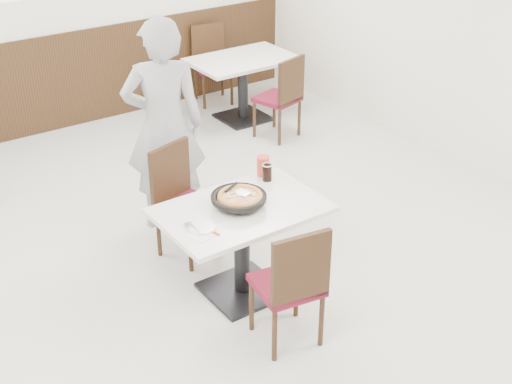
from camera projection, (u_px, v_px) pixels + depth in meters
floor at (233, 263)px, 5.88m from camera, size 7.00×7.00×0.00m
wall_back at (55, 6)px, 7.73m from camera, size 6.00×0.04×2.80m
wall_right at (497, 37)px, 6.71m from camera, size 0.04×7.00×2.80m
wainscot_back at (66, 81)px, 8.12m from camera, size 5.90×0.03×1.10m
main_table at (242, 251)px, 5.35m from camera, size 1.29×0.95×0.75m
chair_near at (287, 282)px, 4.83m from camera, size 0.48×0.48×0.95m
chair_far at (188, 204)px, 5.77m from camera, size 0.52×0.52×0.95m
trivet at (244, 205)px, 5.17m from camera, size 0.14×0.14×0.04m
pizza_pan at (239, 201)px, 5.17m from camera, size 0.41×0.41×0.01m
pizza at (240, 198)px, 5.17m from camera, size 0.38×0.38×0.02m
pizza_server at (243, 193)px, 5.18m from camera, size 0.11×0.12×0.00m
napkin at (202, 235)px, 4.84m from camera, size 0.18×0.18×0.00m
side_plate at (202, 228)px, 4.91m from camera, size 0.21×0.21×0.01m
fork at (196, 229)px, 4.87m from camera, size 0.03×0.15×0.00m
cola_glass at (267, 173)px, 5.52m from camera, size 0.08×0.08×0.13m
red_cup at (263, 166)px, 5.59m from camera, size 0.11×0.11×0.16m
diner_person at (164, 126)px, 6.00m from camera, size 0.81×0.70×1.88m
bg_table_right at (243, 89)px, 8.40m from camera, size 1.30×0.95×0.75m
bg_chair_right_near at (277, 97)px, 7.90m from camera, size 0.52×0.52×0.95m
bg_chair_right_far at (213, 66)px, 8.83m from camera, size 0.51×0.51×0.95m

